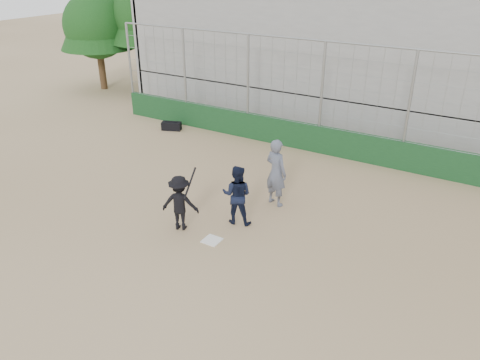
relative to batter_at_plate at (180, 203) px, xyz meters
The scene contains 10 objects.
ground 1.31m from the batter_at_plate, ahead, with size 90.00×90.00×0.00m, color olive.
home_plate 1.30m from the batter_at_plate, ahead, with size 0.44×0.44×0.02m, color white.
backstop 6.98m from the batter_at_plate, 81.31° to the left, with size 18.10×0.25×4.04m.
bleachers 12.09m from the batter_at_plate, 84.91° to the left, with size 20.25×6.70×6.98m.
tree_left 15.19m from the batter_at_plate, 132.38° to the left, with size 4.48×4.48×7.00m.
tree_right 15.88m from the batter_at_plate, 142.93° to the left, with size 3.84×3.84×6.00m.
batter_at_plate is the anchor object (origin of this frame).
catcher_crouched 1.52m from the batter_at_plate, 41.02° to the left, with size 0.96×0.83×1.15m.
umpire 2.94m from the batter_at_plate, 58.45° to the left, with size 0.73×0.48×1.81m, color #545A6B.
equipment_bag 7.90m from the batter_at_plate, 130.30° to the left, with size 0.87×0.61×0.38m.
Camera 1 is at (5.81, -8.30, 6.62)m, focal length 35.00 mm.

